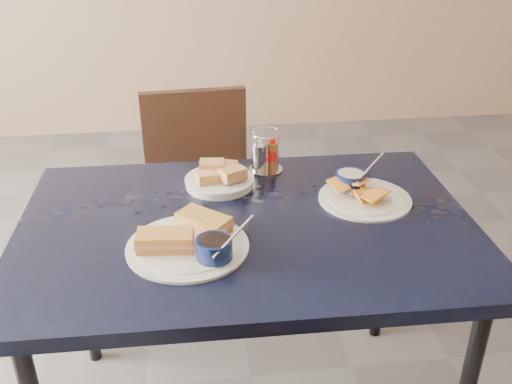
{
  "coord_description": "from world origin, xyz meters",
  "views": [
    {
      "loc": [
        -0.17,
        -1.51,
        1.55
      ],
      "look_at": [
        0.01,
        -0.12,
        0.82
      ],
      "focal_mm": 40.0,
      "sensor_mm": 36.0,
      "label": 1
    }
  ],
  "objects": [
    {
      "name": "ground",
      "position": [
        0.0,
        0.0,
        0.0
      ],
      "size": [
        6.0,
        6.0,
        0.0
      ],
      "primitive_type": "plane",
      "color": "#55555A",
      "rests_on": "ground"
    },
    {
      "name": "chair_far",
      "position": [
        -0.13,
        0.54,
        0.5
      ],
      "size": [
        0.44,
        0.42,
        0.88
      ],
      "color": "black",
      "rests_on": "ground"
    },
    {
      "name": "bread_basket",
      "position": [
        -0.08,
        0.07,
        0.77
      ],
      "size": [
        0.21,
        0.21,
        0.07
      ],
      "color": "white",
      "rests_on": "dining_table"
    },
    {
      "name": "sandwich_plate",
      "position": [
        -0.18,
        -0.27,
        0.77
      ],
      "size": [
        0.32,
        0.31,
        0.12
      ],
      "color": "white",
      "rests_on": "dining_table"
    },
    {
      "name": "plantain_plate",
      "position": [
        0.32,
        -0.06,
        0.77
      ],
      "size": [
        0.27,
        0.27,
        0.12
      ],
      "color": "white",
      "rests_on": "dining_table"
    },
    {
      "name": "dining_table",
      "position": [
        -0.02,
        -0.16,
        0.69
      ],
      "size": [
        1.26,
        0.85,
        0.75
      ],
      "color": "black",
      "rests_on": "ground"
    },
    {
      "name": "condiment_caddy",
      "position": [
        0.07,
        0.16,
        0.81
      ],
      "size": [
        0.11,
        0.11,
        0.14
      ],
      "color": "silver",
      "rests_on": "dining_table"
    }
  ]
}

